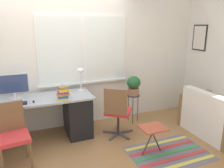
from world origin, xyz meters
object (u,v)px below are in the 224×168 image
at_px(plant_stand, 133,98).
at_px(folding_stool, 153,130).
at_px(monitor, 14,86).
at_px(couch_loveseat, 213,119).
at_px(potted_plant, 134,85).
at_px(book_stack, 63,93).
at_px(desk_chair_wooden, 13,133).
at_px(desk_lamp, 81,73).
at_px(mouse, 34,101).
at_px(office_chair_swivel, 117,111).
at_px(keyboard, 15,104).

height_order(plant_stand, folding_stool, plant_stand).
bearing_deg(monitor, folding_stool, -32.49).
bearing_deg(couch_loveseat, potted_plant, 46.88).
distance_m(book_stack, desk_chair_wooden, 0.92).
bearing_deg(desk_lamp, couch_loveseat, -27.97).
distance_m(mouse, office_chair_swivel, 1.36).
xyz_separation_m(office_chair_swivel, potted_plant, (0.52, 0.42, 0.30)).
xyz_separation_m(book_stack, potted_plant, (1.39, 0.27, -0.08)).
height_order(monitor, book_stack, monitor).
height_order(desk_chair_wooden, potted_plant, potted_plant).
distance_m(book_stack, couch_loveseat, 2.63).
height_order(book_stack, desk_chair_wooden, book_stack).
relative_size(book_stack, potted_plant, 0.57).
bearing_deg(book_stack, office_chair_swivel, -10.06).
xyz_separation_m(couch_loveseat, folding_stool, (-1.32, -0.11, 0.10)).
xyz_separation_m(monitor, potted_plant, (2.11, -0.07, -0.18)).
xyz_separation_m(desk_chair_wooden, folding_stool, (1.90, -0.47, -0.09)).
bearing_deg(mouse, desk_chair_wooden, -128.04).
relative_size(potted_plant, folding_stool, 0.85).
relative_size(desk_lamp, book_stack, 1.95).
xyz_separation_m(keyboard, mouse, (0.26, -0.00, 0.01)).
distance_m(desk_lamp, desk_chair_wooden, 1.49).
height_order(potted_plant, folding_stool, potted_plant).
distance_m(keyboard, folding_stool, 2.07).
height_order(keyboard, desk_chair_wooden, desk_chair_wooden).
distance_m(mouse, folding_stool, 1.84).
bearing_deg(folding_stool, desk_lamp, 121.77).
bearing_deg(potted_plant, monitor, 178.21).
relative_size(desk_lamp, couch_loveseat, 0.36).
bearing_deg(plant_stand, desk_chair_wooden, -163.29).
relative_size(desk_lamp, folding_stool, 0.94).
bearing_deg(potted_plant, keyboard, -173.32).
bearing_deg(couch_loveseat, desk_lamp, 62.03).
relative_size(monitor, desk_lamp, 1.11).
bearing_deg(mouse, plant_stand, 7.68).
xyz_separation_m(desk_lamp, desk_chair_wooden, (-1.14, -0.75, -0.58)).
relative_size(couch_loveseat, plant_stand, 1.97).
height_order(monitor, folding_stool, monitor).
relative_size(mouse, plant_stand, 0.10).
bearing_deg(plant_stand, monitor, 178.21).
distance_m(plant_stand, potted_plant, 0.27).
bearing_deg(desk_chair_wooden, couch_loveseat, -13.68).
height_order(monitor, keyboard, monitor).
relative_size(monitor, desk_chair_wooden, 0.52).
bearing_deg(couch_loveseat, monitor, 71.46).
bearing_deg(office_chair_swivel, mouse, 28.72).
relative_size(couch_loveseat, potted_plant, 3.03).
height_order(monitor, desk_chair_wooden, monitor).
relative_size(desk_chair_wooden, folding_stool, 2.02).
bearing_deg(desk_lamp, folding_stool, -58.23).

